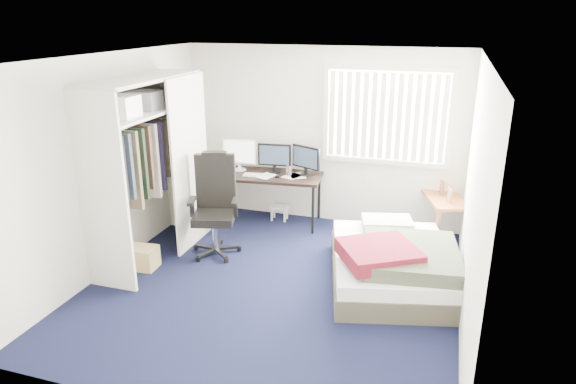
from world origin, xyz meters
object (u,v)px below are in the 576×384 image
(office_chair, at_px, (215,215))
(nightstand, at_px, (444,202))
(bed, at_px, (394,262))
(desk, at_px, (270,172))

(office_chair, bearing_deg, nightstand, 24.28)
(bed, bearing_deg, office_chair, 175.56)
(desk, relative_size, nightstand, 1.58)
(office_chair, height_order, bed, office_chair)
(desk, relative_size, office_chair, 1.21)
(nightstand, bearing_deg, office_chair, -155.72)
(office_chair, bearing_deg, bed, -4.44)
(desk, xyz_separation_m, office_chair, (-0.33, -1.15, -0.27))
(nightstand, xyz_separation_m, bed, (-0.48, -1.42, -0.28))
(nightstand, height_order, bed, nightstand)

